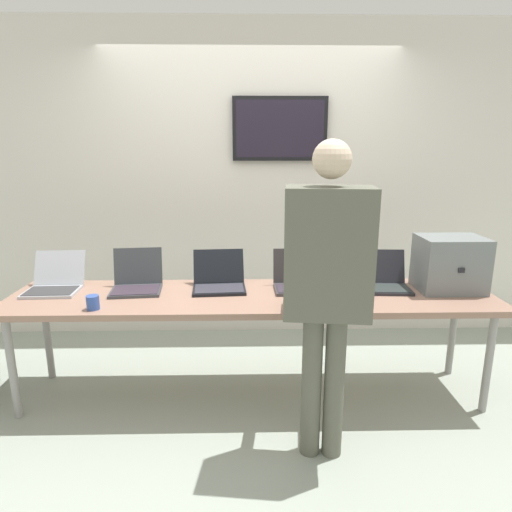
% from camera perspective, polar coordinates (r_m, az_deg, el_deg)
% --- Properties ---
extents(ground, '(8.00, 8.00, 0.04)m').
position_cam_1_polar(ground, '(3.26, -0.45, -17.65)').
color(ground, '#949F92').
extents(back_wall, '(8.00, 0.11, 2.73)m').
position_cam_1_polar(back_wall, '(3.92, -0.65, 9.37)').
color(back_wall, silver).
rests_on(back_wall, ground).
extents(workbench, '(3.22, 0.70, 0.73)m').
position_cam_1_polar(workbench, '(2.95, -0.47, -5.90)').
color(workbench, '#936E5C').
rests_on(workbench, ground).
extents(equipment_box, '(0.43, 0.33, 0.37)m').
position_cam_1_polar(equipment_box, '(3.27, 23.91, -0.92)').
color(equipment_box, slate).
rests_on(equipment_box, workbench).
extents(laptop_station_0, '(0.36, 0.37, 0.24)m').
position_cam_1_polar(laptop_station_0, '(3.31, -24.70, -3.12)').
color(laptop_station_0, '#ACB0B9').
rests_on(laptop_station_0, workbench).
extents(laptop_station_1, '(0.36, 0.35, 0.27)m').
position_cam_1_polar(laptop_station_1, '(3.13, -15.25, -3.16)').
color(laptop_station_1, '#383D42').
rests_on(laptop_station_1, workbench).
extents(laptop_station_2, '(0.38, 0.38, 0.24)m').
position_cam_1_polar(laptop_station_2, '(3.07, -4.83, -3.15)').
color(laptop_station_2, black).
rests_on(laptop_station_2, workbench).
extents(laptop_station_3, '(0.34, 0.29, 0.26)m').
position_cam_1_polar(laptop_station_3, '(3.07, 5.52, -3.11)').
color(laptop_station_3, '#3A373A').
rests_on(laptop_station_3, workbench).
extents(laptop_station_4, '(0.39, 0.35, 0.24)m').
position_cam_1_polar(laptop_station_4, '(3.18, 15.90, -3.01)').
color(laptop_station_4, black).
rests_on(laptop_station_4, workbench).
extents(person, '(0.48, 0.62, 1.73)m').
position_cam_1_polar(person, '(2.29, 9.24, -2.46)').
color(person, '#5A5B4D').
rests_on(person, ground).
extents(coffee_mug, '(0.08, 0.08, 0.09)m').
position_cam_1_polar(coffee_mug, '(2.84, -20.46, -5.69)').
color(coffee_mug, '#304EA0').
rests_on(coffee_mug, workbench).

